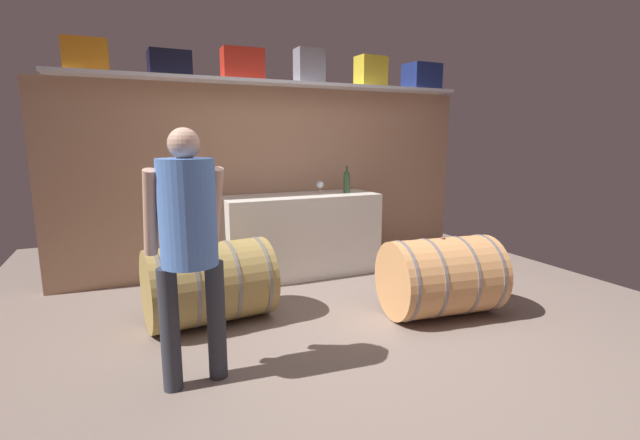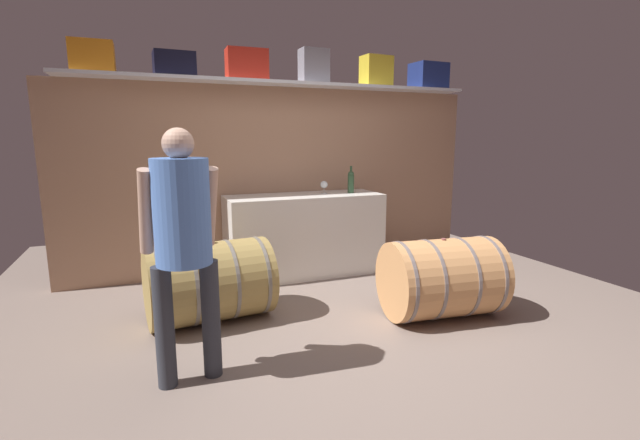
{
  "view_description": "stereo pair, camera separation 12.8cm",
  "coord_description": "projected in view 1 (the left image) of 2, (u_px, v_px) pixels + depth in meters",
  "views": [
    {
      "loc": [
        -1.52,
        -2.54,
        1.43
      ],
      "look_at": [
        -0.09,
        0.69,
        0.78
      ],
      "focal_mm": 24.83,
      "sensor_mm": 36.0,
      "label": 1
    },
    {
      "loc": [
        -1.4,
        -2.59,
        1.43
      ],
      "look_at": [
        -0.09,
        0.69,
        0.78
      ],
      "focal_mm": 24.83,
      "sensor_mm": 36.0,
      "label": 2
    }
  ],
  "objects": [
    {
      "name": "ground_plane",
      "position": [
        339.0,
        318.0,
        3.62
      ],
      "size": [
        5.78,
        7.41,
        0.02
      ],
      "primitive_type": "cube",
      "color": "slate"
    },
    {
      "name": "back_wall_panel",
      "position": [
        276.0,
        180.0,
        4.86
      ],
      "size": [
        4.58,
        0.1,
        1.97
      ],
      "primitive_type": "cube",
      "color": "tan",
      "rests_on": "ground"
    },
    {
      "name": "high_shelf_board",
      "position": [
        279.0,
        84.0,
        4.55
      ],
      "size": [
        4.21,
        0.4,
        0.03
      ],
      "primitive_type": "cube",
      "color": "silver",
      "rests_on": "back_wall_panel"
    },
    {
      "name": "toolcase_orange",
      "position": [
        86.0,
        56.0,
        3.82
      ],
      "size": [
        0.36,
        0.3,
        0.27
      ],
      "primitive_type": "cube",
      "rotation": [
        0.0,
        0.0,
        0.0
      ],
      "color": "orange",
      "rests_on": "high_shelf_board"
    },
    {
      "name": "toolcase_black",
      "position": [
        169.0,
        64.0,
        4.1
      ],
      "size": [
        0.38,
        0.28,
        0.23
      ],
      "primitive_type": "cube",
      "rotation": [
        0.0,
        0.0,
        0.05
      ],
      "color": "black",
      "rests_on": "high_shelf_board"
    },
    {
      "name": "toolcase_red",
      "position": [
        242.0,
        64.0,
        4.37
      ],
      "size": [
        0.41,
        0.24,
        0.3
      ],
      "primitive_type": "cube",
      "rotation": [
        0.0,
        0.0,
        -0.02
      ],
      "color": "red",
      "rests_on": "high_shelf_board"
    },
    {
      "name": "toolcase_grey",
      "position": [
        309.0,
        66.0,
        4.64
      ],
      "size": [
        0.29,
        0.2,
        0.35
      ],
      "primitive_type": "cube",
      "rotation": [
        0.0,
        0.0,
        0.02
      ],
      "color": "gray",
      "rests_on": "high_shelf_board"
    },
    {
      "name": "toolcase_yellow",
      "position": [
        371.0,
        72.0,
        4.94
      ],
      "size": [
        0.33,
        0.24,
        0.33
      ],
      "primitive_type": "cube",
      "rotation": [
        0.0,
        0.0,
        0.06
      ],
      "color": "gold",
      "rests_on": "high_shelf_board"
    },
    {
      "name": "toolcase_navy",
      "position": [
        422.0,
        77.0,
        5.22
      ],
      "size": [
        0.39,
        0.32,
        0.29
      ],
      "primitive_type": "cube",
      "rotation": [
        0.0,
        0.0,
        0.04
      ],
      "color": "navy",
      "rests_on": "high_shelf_board"
    },
    {
      "name": "work_cabinet",
      "position": [
        301.0,
        235.0,
        4.7
      ],
      "size": [
        1.63,
        0.59,
        0.85
      ],
      "primitive_type": "cube",
      "color": "white",
      "rests_on": "ground"
    },
    {
      "name": "wine_bottle_green",
      "position": [
        347.0,
        181.0,
        4.79
      ],
      "size": [
        0.07,
        0.07,
        0.29
      ],
      "color": "#315235",
      "rests_on": "work_cabinet"
    },
    {
      "name": "wine_glass",
      "position": [
        320.0,
        185.0,
        4.73
      ],
      "size": [
        0.08,
        0.08,
        0.14
      ],
      "color": "white",
      "rests_on": "work_cabinet"
    },
    {
      "name": "wine_barrel_near",
      "position": [
        209.0,
        283.0,
        3.46
      ],
      "size": [
        1.0,
        0.71,
        0.65
      ],
      "rotation": [
        0.0,
        0.0,
        0.09
      ],
      "color": "#9E8447",
      "rests_on": "ground"
    },
    {
      "name": "wine_barrel_far",
      "position": [
        441.0,
        277.0,
        3.62
      ],
      "size": [
        0.96,
        0.73,
        0.65
      ],
      "rotation": [
        0.0,
        0.0,
        -0.12
      ],
      "color": "tan",
      "rests_on": "ground"
    },
    {
      "name": "tasting_cup",
      "position": [
        208.0,
        240.0,
        3.4
      ],
      "size": [
        0.06,
        0.06,
        0.04
      ],
      "primitive_type": "cylinder",
      "color": "red",
      "rests_on": "wine_barrel_near"
    },
    {
      "name": "winemaker_pouring",
      "position": [
        188.0,
        232.0,
        2.48
      ],
      "size": [
        0.46,
        0.39,
        1.49
      ],
      "rotation": [
        0.0,
        0.0,
        0.11
      ],
      "color": "#30333B",
      "rests_on": "ground"
    }
  ]
}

